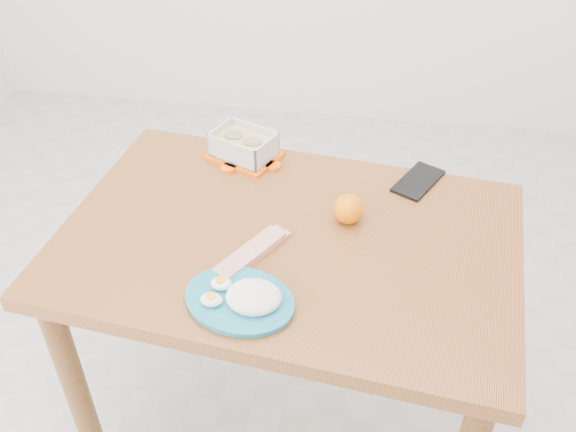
# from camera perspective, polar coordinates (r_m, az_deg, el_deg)

# --- Properties ---
(ground) EXTENTS (3.50, 3.50, 0.00)m
(ground) POSITION_cam_1_polar(r_m,az_deg,el_deg) (2.16, -2.72, -14.35)
(ground) COLOR #B7B7B2
(ground) RESTS_ON ground
(dining_table) EXTENTS (1.14, 0.83, 0.75)m
(dining_table) POSITION_cam_1_polar(r_m,az_deg,el_deg) (1.58, 0.00, -4.91)
(dining_table) COLOR #A2592D
(dining_table) RESTS_ON ground
(food_container) EXTENTS (0.22, 0.20, 0.08)m
(food_container) POSITION_cam_1_polar(r_m,az_deg,el_deg) (1.76, -3.97, 6.26)
(food_container) COLOR #F85A07
(food_container) RESTS_ON dining_table
(orange_fruit) EXTENTS (0.07, 0.07, 0.07)m
(orange_fruit) POSITION_cam_1_polar(r_m,az_deg,el_deg) (1.53, 5.40, 0.63)
(orange_fruit) COLOR #FF6C05
(orange_fruit) RESTS_ON dining_table
(rice_plate) EXTENTS (0.29, 0.29, 0.06)m
(rice_plate) POSITION_cam_1_polar(r_m,az_deg,el_deg) (1.34, -3.96, -7.23)
(rice_plate) COLOR teal
(rice_plate) RESTS_ON dining_table
(candy_bar) EXTENTS (0.14, 0.19, 0.02)m
(candy_bar) POSITION_cam_1_polar(r_m,az_deg,el_deg) (1.45, -3.37, -3.36)
(candy_bar) COLOR #B62609
(candy_bar) RESTS_ON dining_table
(smartphone) EXTENTS (0.14, 0.18, 0.01)m
(smartphone) POSITION_cam_1_polar(r_m,az_deg,el_deg) (1.71, 11.50, 3.06)
(smartphone) COLOR black
(smartphone) RESTS_ON dining_table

